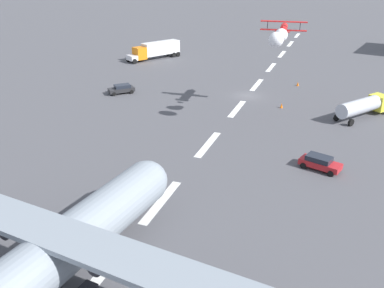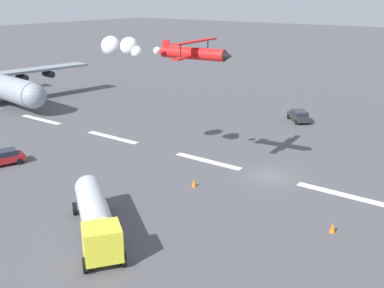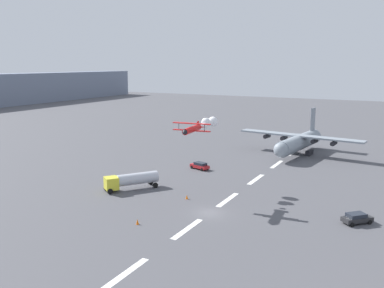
{
  "view_description": "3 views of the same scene",
  "coord_description": "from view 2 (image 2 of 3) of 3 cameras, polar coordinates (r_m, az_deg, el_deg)",
  "views": [
    {
      "loc": [
        65.97,
        14.41,
        21.0
      ],
      "look_at": [
        26.99,
        0.0,
        2.45
      ],
      "focal_mm": 38.92,
      "sensor_mm": 36.0,
      "label": 1
    },
    {
      "loc": [
        -18.84,
        37.78,
        16.76
      ],
      "look_at": [
        8.16,
        1.34,
        2.03
      ],
      "focal_mm": 43.51,
      "sensor_mm": 36.0,
      "label": 2
    },
    {
      "loc": [
        -54.83,
        -26.05,
        22.55
      ],
      "look_at": [
        4.9,
        5.62,
        9.43
      ],
      "focal_mm": 38.98,
      "sensor_mm": 36.0,
      "label": 3
    }
  ],
  "objects": [
    {
      "name": "cargo_transport_plane",
      "position": [
        78.17,
        -22.43,
        6.71
      ],
      "size": [
        24.15,
        31.52,
        10.97
      ],
      "color": "gray",
      "rests_on": "ground"
    },
    {
      "name": "runway_stripe_7",
      "position": [
        68.21,
        -18.05,
        2.87
      ],
      "size": [
        8.0,
        0.9,
        0.01
      ],
      "primitive_type": "cube",
      "color": "white",
      "rests_on": "ground"
    },
    {
      "name": "traffic_cone_near",
      "position": [
        36.18,
        16.86,
        -9.78
      ],
      "size": [
        0.44,
        0.44,
        0.75
      ],
      "primitive_type": "cone",
      "color": "orange",
      "rests_on": "ground"
    },
    {
      "name": "traffic_cone_far",
      "position": [
        42.36,
        0.25,
        -4.76
      ],
      "size": [
        0.44,
        0.44,
        0.75
      ],
      "primitive_type": "cone",
      "color": "orange",
      "rests_on": "ground"
    },
    {
      "name": "fuel_tanker_truck",
      "position": [
        34.05,
        -11.75,
        -8.57
      ],
      "size": [
        9.35,
        7.74,
        2.9
      ],
      "color": "yellow",
      "rests_on": "ground"
    },
    {
      "name": "runway_stripe_6",
      "position": [
        57.58,
        -9.73,
        0.81
      ],
      "size": [
        8.0,
        0.9,
        0.01
      ],
      "primitive_type": "cube",
      "color": "white",
      "rests_on": "ground"
    },
    {
      "name": "ground_plane",
      "position": [
        45.42,
        9.34,
        -3.91
      ],
      "size": [
        440.0,
        440.0,
        0.0
      ],
      "primitive_type": "plane",
      "color": "#4C4C51",
      "rests_on": "ground"
    },
    {
      "name": "runway_stripe_5",
      "position": [
        48.78,
        1.95,
        -2.11
      ],
      "size": [
        8.0,
        0.9,
        0.01
      ],
      "primitive_type": "cube",
      "color": "white",
      "rests_on": "ground"
    },
    {
      "name": "airport_staff_sedan",
      "position": [
        51.22,
        -22.26,
        -1.54
      ],
      "size": [
        3.04,
        4.7,
        1.52
      ],
      "color": "#B21E23",
      "rests_on": "ground"
    },
    {
      "name": "runway_stripe_4",
      "position": [
        42.96,
        17.78,
        -5.88
      ],
      "size": [
        8.0,
        0.9,
        0.01
      ],
      "primitive_type": "cube",
      "color": "white",
      "rests_on": "ground"
    },
    {
      "name": "stunt_biplane_red",
      "position": [
        42.95,
        -5.44,
        11.53
      ],
      "size": [
        13.95,
        6.53,
        1.92
      ],
      "color": "red"
    },
    {
      "name": "followme_car_yellow",
      "position": [
        65.33,
        12.97,
        3.4
      ],
      "size": [
        4.33,
        4.33,
        1.52
      ],
      "color": "#262628",
      "rests_on": "ground"
    }
  ]
}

